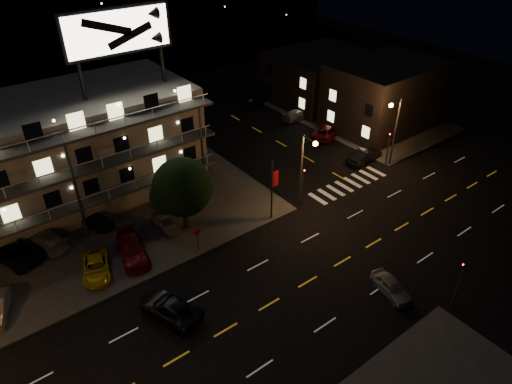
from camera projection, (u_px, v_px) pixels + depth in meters
ground at (289, 293)px, 35.72m from camera, size 140.00×140.00×0.00m
curb_nw at (31, 233)px, 41.86m from camera, size 44.00×24.00×0.15m
curb_ne at (357, 115)px, 64.24m from camera, size 16.00×24.00×0.15m
motel at (49, 154)px, 43.62m from camera, size 28.00×13.80×18.10m
side_bldg_front at (384, 96)px, 59.29m from camera, size 14.06×10.00×8.50m
side_bldg_back at (319, 77)px, 67.69m from camera, size 14.06×12.00×7.00m
streetlight_nc at (304, 165)px, 42.61m from camera, size 0.44×1.92×8.00m
streetlight_ne at (394, 126)px, 49.79m from camera, size 1.92×0.44×8.00m
signal_nw at (303, 183)px, 44.55m from camera, size 0.20×0.27×4.60m
signal_sw at (460, 280)px, 33.24m from camera, size 0.20×0.27×4.60m
signal_ne at (389, 145)px, 51.16m from camera, size 0.27×0.20×4.60m
banner_north at (273, 189)px, 42.02m from camera, size 0.83×0.16×6.40m
stop_sign at (198, 236)px, 38.96m from camera, size 0.91×0.11×2.61m
tree at (182, 189)px, 40.35m from camera, size 5.58×5.37×7.02m
lot_car_2 at (96, 267)px, 37.07m from camera, size 3.38×4.94×1.26m
lot_car_3 at (132, 249)px, 38.68m from camera, size 3.20×5.62×1.53m
lot_car_4 at (165, 223)px, 42.04m from camera, size 1.69×3.75×1.25m
lot_car_6 at (14, 251)px, 38.47m from camera, size 4.34×6.00×1.52m
lot_car_7 at (45, 239)px, 39.88m from camera, size 3.44×5.36×1.44m
lot_car_8 at (95, 221)px, 42.30m from camera, size 2.86×4.17×1.32m
lot_car_9 at (172, 191)px, 46.51m from camera, size 1.73×3.94×1.26m
side_car_0 at (365, 156)px, 52.91m from camera, size 4.73×1.88×1.53m
side_car_1 at (327, 131)px, 58.45m from camera, size 6.05×4.54×1.53m
side_car_2 at (297, 115)px, 63.00m from camera, size 4.88×2.32×1.37m
side_car_3 at (255, 100)px, 67.12m from camera, size 4.87×3.43×1.54m
road_car_east at (391, 287)px, 35.37m from camera, size 2.37×4.09×1.31m
road_car_west at (170, 308)px, 33.46m from camera, size 3.85×5.60×1.42m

